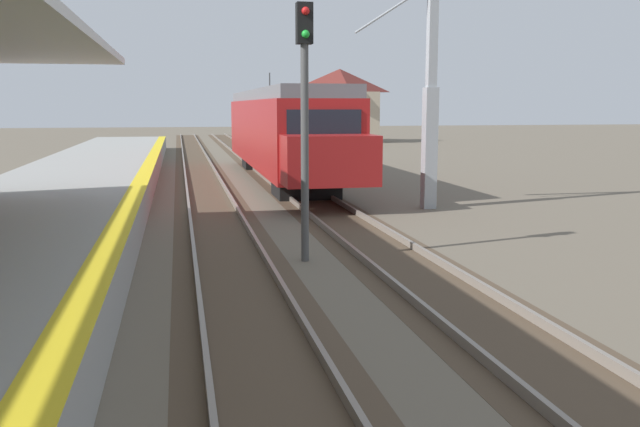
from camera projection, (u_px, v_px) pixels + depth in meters
The scene contains 6 objects.
track_pair_nearest_platform at pixel (220, 229), 17.68m from camera, with size 2.34×120.00×0.16m.
track_pair_middle at pixel (348, 225), 18.36m from camera, with size 2.34×120.00×0.16m.
approaching_train at pixel (282, 130), 29.34m from camera, with size 2.93×19.60×4.76m.
rail_signal_post at pixel (305, 106), 13.78m from camera, with size 0.32×0.34×5.20m.
catenary_pylon_far_side at pixel (422, 92), 20.99m from camera, with size 5.00×0.40×7.50m.
distant_trackside_house at pixel (340, 104), 60.54m from camera, with size 6.60×5.28×6.40m.
Camera 1 is at (0.93, 2.43, 3.19)m, focal length 38.54 mm.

